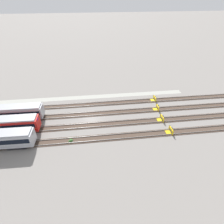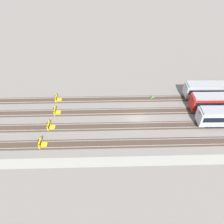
% 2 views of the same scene
% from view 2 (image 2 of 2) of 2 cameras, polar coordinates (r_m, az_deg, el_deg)
% --- Properties ---
extents(ground_plane, '(400.00, 400.00, 0.00)m').
position_cam_2_polar(ground_plane, '(43.82, 6.74, -1.69)').
color(ground_plane, gray).
extents(service_walkway, '(54.00, 2.00, 0.01)m').
position_cam_2_polar(service_walkway, '(36.80, 8.68, -12.54)').
color(service_walkway, '#9E9E93').
rests_on(service_walkway, ground).
extents(rail_track_nearest, '(90.00, 2.23, 0.21)m').
position_cam_2_polar(rail_track_nearest, '(39.23, 7.86, -7.98)').
color(rail_track_nearest, '#47382D').
rests_on(rail_track_nearest, ground).
extents(rail_track_near_inner, '(90.00, 2.24, 0.21)m').
position_cam_2_polar(rail_track_near_inner, '(42.21, 7.09, -3.60)').
color(rail_track_near_inner, '#47382D').
rests_on(rail_track_near_inner, ground).
extents(rail_track_middle, '(90.00, 2.24, 0.21)m').
position_cam_2_polar(rail_track_middle, '(45.42, 6.42, 0.18)').
color(rail_track_middle, '#47382D').
rests_on(rail_track_middle, ground).
extents(rail_track_far_inner, '(90.00, 2.23, 0.21)m').
position_cam_2_polar(rail_track_far_inner, '(48.80, 5.85, 3.45)').
color(rail_track_far_inner, '#47382D').
rests_on(rail_track_far_inner, ground).
extents(bumper_stop_nearest_track, '(1.35, 2.00, 1.22)m').
position_cam_2_polar(bumper_stop_nearest_track, '(40.10, -17.88, -7.72)').
color(bumper_stop_nearest_track, gold).
rests_on(bumper_stop_nearest_track, ground).
extents(bumper_stop_near_inner_track, '(1.36, 2.00, 1.22)m').
position_cam_2_polar(bumper_stop_near_inner_track, '(42.86, -15.84, -3.46)').
color(bumper_stop_near_inner_track, gold).
rests_on(bumper_stop_near_inner_track, ground).
extents(bumper_stop_middle_track, '(1.35, 2.00, 1.22)m').
position_cam_2_polar(bumper_stop_middle_track, '(45.93, -14.37, 0.27)').
color(bumper_stop_middle_track, gold).
rests_on(bumper_stop_middle_track, ground).
extents(bumper_stop_far_inner_track, '(1.36, 2.00, 1.22)m').
position_cam_2_polar(bumper_stop_far_inner_track, '(49.38, -14.06, 3.48)').
color(bumper_stop_far_inner_track, gold).
rests_on(bumper_stop_far_inner_track, ground).
extents(weed_clump, '(0.92, 0.70, 0.64)m').
position_cam_2_polar(weed_clump, '(49.52, 10.59, 3.80)').
color(weed_clump, '#4C7F3D').
rests_on(weed_clump, ground).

